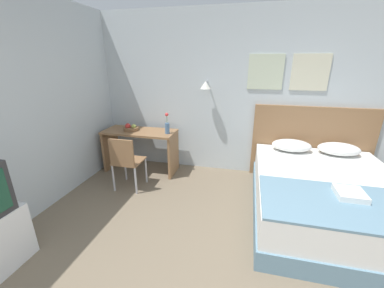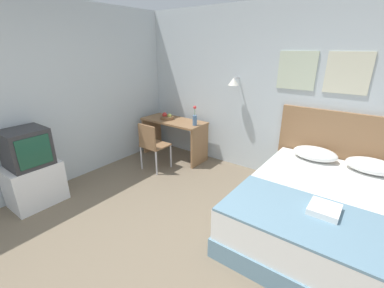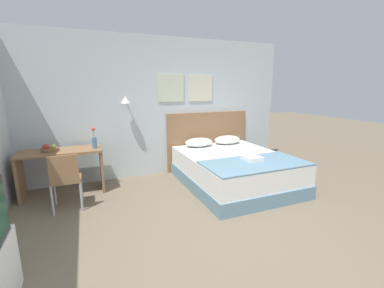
{
  "view_description": "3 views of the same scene",
  "coord_description": "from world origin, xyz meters",
  "px_view_note": "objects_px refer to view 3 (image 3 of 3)",
  "views": [
    {
      "loc": [
        0.14,
        -1.05,
        1.86
      ],
      "look_at": [
        -0.63,
        2.13,
        0.7
      ],
      "focal_mm": 22.0,
      "sensor_mm": 36.0,
      "label": 1
    },
    {
      "loc": [
        1.4,
        -1.02,
        2.01
      ],
      "look_at": [
        -0.7,
        1.81,
        0.67
      ],
      "focal_mm": 24.0,
      "sensor_mm": 36.0,
      "label": 2
    },
    {
      "loc": [
        -1.21,
        -1.98,
        1.73
      ],
      "look_at": [
        0.2,
        1.45,
        0.9
      ],
      "focal_mm": 24.0,
      "sensor_mm": 36.0,
      "label": 3
    }
  ],
  "objects_px": {
    "headboard": "(208,140)",
    "fruit_bowl": "(49,149)",
    "desk_chair": "(65,177)",
    "pillow_left": "(199,142)",
    "pillow_right": "(227,140)",
    "desk": "(62,163)",
    "bed": "(234,170)",
    "throw_blanket": "(255,163)",
    "folded_towel_near_foot": "(252,158)",
    "flower_vase": "(94,141)"
  },
  "relations": [
    {
      "from": "headboard",
      "to": "fruit_bowl",
      "type": "xyz_separation_m",
      "value": [
        -2.94,
        -0.37,
        0.17
      ]
    },
    {
      "from": "desk_chair",
      "to": "headboard",
      "type": "bearing_deg",
      "value": 20.94
    },
    {
      "from": "pillow_left",
      "to": "pillow_right",
      "type": "bearing_deg",
      "value": 0.0
    },
    {
      "from": "pillow_left",
      "to": "desk",
      "type": "height_order",
      "value": "desk"
    },
    {
      "from": "desk_chair",
      "to": "pillow_right",
      "type": "bearing_deg",
      "value": 14.29
    },
    {
      "from": "bed",
      "to": "pillow_right",
      "type": "relative_size",
      "value": 3.67
    },
    {
      "from": "pillow_left",
      "to": "throw_blanket",
      "type": "xyz_separation_m",
      "value": [
        0.33,
        -1.42,
        -0.07
      ]
    },
    {
      "from": "pillow_right",
      "to": "folded_towel_near_foot",
      "type": "distance_m",
      "value": 1.31
    },
    {
      "from": "bed",
      "to": "desk",
      "type": "height_order",
      "value": "desk"
    },
    {
      "from": "throw_blanket",
      "to": "pillow_left",
      "type": "bearing_deg",
      "value": 102.87
    },
    {
      "from": "bed",
      "to": "fruit_bowl",
      "type": "relative_size",
      "value": 8.36
    },
    {
      "from": "folded_towel_near_foot",
      "to": "desk",
      "type": "bearing_deg",
      "value": 157.26
    },
    {
      "from": "headboard",
      "to": "desk",
      "type": "bearing_deg",
      "value": -172.78
    },
    {
      "from": "folded_towel_near_foot",
      "to": "fruit_bowl",
      "type": "relative_size",
      "value": 1.09
    },
    {
      "from": "bed",
      "to": "headboard",
      "type": "relative_size",
      "value": 1.16
    },
    {
      "from": "bed",
      "to": "flower_vase",
      "type": "distance_m",
      "value": 2.44
    },
    {
      "from": "fruit_bowl",
      "to": "headboard",
      "type": "bearing_deg",
      "value": 7.22
    },
    {
      "from": "fruit_bowl",
      "to": "bed",
      "type": "bearing_deg",
      "value": -13.52
    },
    {
      "from": "desk_chair",
      "to": "fruit_bowl",
      "type": "distance_m",
      "value": 0.76
    },
    {
      "from": "throw_blanket",
      "to": "folded_towel_near_foot",
      "type": "xyz_separation_m",
      "value": [
        0.04,
        0.15,
        0.04
      ]
    },
    {
      "from": "bed",
      "to": "pillow_right",
      "type": "height_order",
      "value": "pillow_right"
    },
    {
      "from": "headboard",
      "to": "pillow_left",
      "type": "distance_m",
      "value": 0.42
    },
    {
      "from": "pillow_left",
      "to": "desk_chair",
      "type": "xyz_separation_m",
      "value": [
        -2.38,
        -0.77,
        -0.15
      ]
    },
    {
      "from": "bed",
      "to": "pillow_left",
      "type": "distance_m",
      "value": 0.95
    },
    {
      "from": "pillow_right",
      "to": "desk",
      "type": "relative_size",
      "value": 0.46
    },
    {
      "from": "pillow_right",
      "to": "throw_blanket",
      "type": "bearing_deg",
      "value": -102.87
    },
    {
      "from": "pillow_left",
      "to": "fruit_bowl",
      "type": "relative_size",
      "value": 2.28
    },
    {
      "from": "bed",
      "to": "desk_chair",
      "type": "distance_m",
      "value": 2.71
    },
    {
      "from": "headboard",
      "to": "throw_blanket",
      "type": "distance_m",
      "value": 1.69
    },
    {
      "from": "throw_blanket",
      "to": "flower_vase",
      "type": "height_order",
      "value": "flower_vase"
    },
    {
      "from": "headboard",
      "to": "pillow_left",
      "type": "height_order",
      "value": "headboard"
    },
    {
      "from": "folded_towel_near_foot",
      "to": "pillow_right",
      "type": "bearing_deg",
      "value": 77.6
    },
    {
      "from": "throw_blanket",
      "to": "fruit_bowl",
      "type": "height_order",
      "value": "fruit_bowl"
    },
    {
      "from": "bed",
      "to": "desk_chair",
      "type": "height_order",
      "value": "desk_chair"
    },
    {
      "from": "pillow_left",
      "to": "desk",
      "type": "distance_m",
      "value": 2.47
    },
    {
      "from": "pillow_right",
      "to": "folded_towel_near_foot",
      "type": "height_order",
      "value": "pillow_right"
    },
    {
      "from": "bed",
      "to": "fruit_bowl",
      "type": "bearing_deg",
      "value": 166.48
    },
    {
      "from": "headboard",
      "to": "desk",
      "type": "height_order",
      "value": "headboard"
    },
    {
      "from": "headboard",
      "to": "bed",
      "type": "bearing_deg",
      "value": -90.0
    },
    {
      "from": "bed",
      "to": "pillow_left",
      "type": "bearing_deg",
      "value": 111.77
    },
    {
      "from": "pillow_left",
      "to": "desk",
      "type": "bearing_deg",
      "value": -177.91
    },
    {
      "from": "bed",
      "to": "folded_towel_near_foot",
      "type": "distance_m",
      "value": 0.57
    },
    {
      "from": "pillow_right",
      "to": "desk_chair",
      "type": "relative_size",
      "value": 0.68
    },
    {
      "from": "flower_vase",
      "to": "folded_towel_near_foot",
      "type": "bearing_deg",
      "value": -26.32
    },
    {
      "from": "throw_blanket",
      "to": "desk",
      "type": "relative_size",
      "value": 1.32
    },
    {
      "from": "pillow_left",
      "to": "folded_towel_near_foot",
      "type": "relative_size",
      "value": 2.09
    },
    {
      "from": "pillow_right",
      "to": "throw_blanket",
      "type": "distance_m",
      "value": 1.46
    },
    {
      "from": "pillow_left",
      "to": "desk",
      "type": "relative_size",
      "value": 0.46
    },
    {
      "from": "folded_towel_near_foot",
      "to": "fruit_bowl",
      "type": "bearing_deg",
      "value": 158.61
    },
    {
      "from": "throw_blanket",
      "to": "folded_towel_near_foot",
      "type": "height_order",
      "value": "folded_towel_near_foot"
    }
  ]
}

